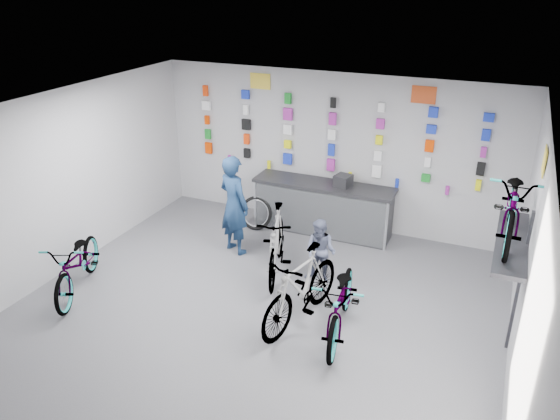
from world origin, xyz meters
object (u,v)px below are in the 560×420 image
at_px(bike_left, 77,263).
at_px(bike_right, 342,302).
at_px(bike_service, 276,243).
at_px(clerk, 234,205).
at_px(counter, 323,209).
at_px(bike_center, 301,287).
at_px(customer, 320,252).

relative_size(bike_left, bike_right, 0.97).
xyz_separation_m(bike_left, bike_service, (2.64, 1.73, 0.08)).
bearing_deg(bike_service, clerk, 138.62).
height_order(counter, bike_right, same).
xyz_separation_m(bike_center, customer, (-0.12, 1.15, -0.02)).
bearing_deg(counter, bike_left, -128.49).
height_order(clerk, customer, clerk).
xyz_separation_m(bike_left, customer, (3.39, 1.77, 0.06)).
bearing_deg(counter, bike_center, -76.60).
relative_size(clerk, customer, 1.65).
height_order(counter, bike_left, counter).
bearing_deg(bike_left, bike_center, -13.38).
distance_m(bike_left, bike_right, 4.17).
distance_m(counter, bike_left, 4.52).
bearing_deg(clerk, customer, -170.45).
bearing_deg(clerk, bike_left, 75.55).
relative_size(bike_service, clerk, 1.05).
relative_size(counter, bike_center, 1.44).
xyz_separation_m(bike_right, customer, (-0.74, 1.18, 0.04)).
distance_m(bike_left, clerk, 2.75).
height_order(bike_right, customer, customer).
bearing_deg(bike_left, bike_service, 9.80).
xyz_separation_m(bike_service, customer, (0.75, 0.05, -0.02)).
relative_size(bike_left, customer, 1.70).
xyz_separation_m(bike_left, clerk, (1.63, 2.18, 0.42)).
xyz_separation_m(bike_center, clerk, (-1.88, 1.55, 0.34)).
bearing_deg(bike_center, bike_right, 9.28).
distance_m(bike_center, customer, 1.16).
xyz_separation_m(counter, customer, (0.58, -1.76, 0.06)).
relative_size(bike_right, bike_service, 1.00).
bearing_deg(bike_service, customer, -14.08).
relative_size(bike_left, bike_service, 0.98).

